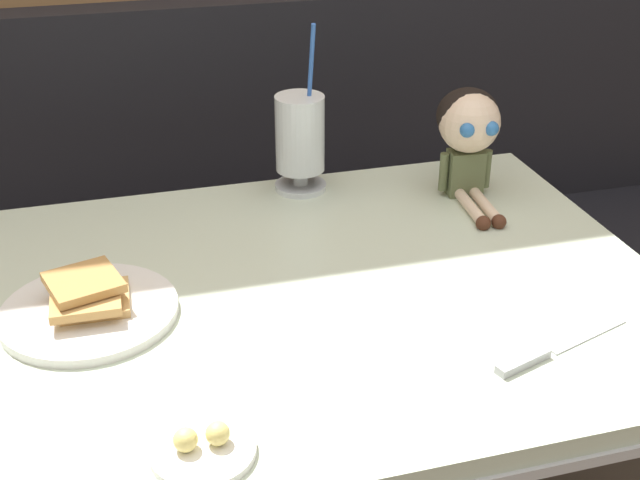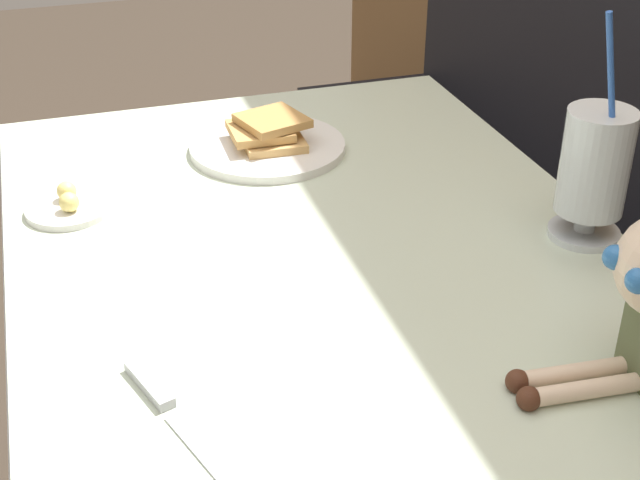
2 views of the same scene
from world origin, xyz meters
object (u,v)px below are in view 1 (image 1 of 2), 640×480
(toast_plate, at_px, (89,307))
(butter_knife, at_px, (541,354))
(milkshake_glass, at_px, (300,138))
(seated_doll, at_px, (469,128))
(butter_saucer, at_px, (203,447))

(toast_plate, distance_m, butter_knife, 0.62)
(milkshake_glass, xyz_separation_m, seated_doll, (0.28, -0.10, 0.03))
(milkshake_glass, xyz_separation_m, butter_saucer, (-0.28, -0.66, -0.09))
(butter_saucer, height_order, butter_knife, butter_saucer)
(toast_plate, xyz_separation_m, milkshake_glass, (0.39, 0.34, 0.09))
(toast_plate, bearing_deg, butter_knife, -24.51)
(toast_plate, xyz_separation_m, seated_doll, (0.68, 0.23, 0.11))
(butter_knife, bearing_deg, toast_plate, 155.49)
(milkshake_glass, distance_m, butter_saucer, 0.72)
(milkshake_glass, relative_size, butter_knife, 1.37)
(milkshake_glass, bearing_deg, butter_knife, -73.67)
(butter_saucer, bearing_deg, seated_doll, 44.45)
(butter_knife, height_order, seated_doll, seated_doll)
(butter_knife, bearing_deg, butter_saucer, -172.25)
(butter_saucer, xyz_separation_m, seated_doll, (0.57, 0.55, 0.12))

